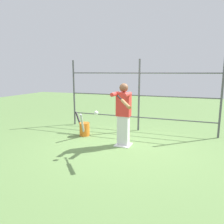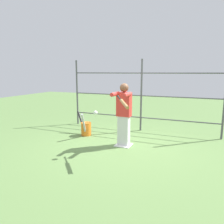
{
  "view_description": "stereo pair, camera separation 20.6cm",
  "coord_description": "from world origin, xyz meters",
  "px_view_note": "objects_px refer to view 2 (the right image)",
  "views": [
    {
      "loc": [
        -1.67,
        5.21,
        1.89
      ],
      "look_at": [
        0.19,
        0.34,
        0.93
      ],
      "focal_mm": 35.0,
      "sensor_mm": 36.0,
      "label": 1
    },
    {
      "loc": [
        -1.86,
        5.13,
        1.89
      ],
      "look_at": [
        0.19,
        0.34,
        0.93
      ],
      "focal_mm": 35.0,
      "sensor_mm": 36.0,
      "label": 2
    }
  ],
  "objects_px": {
    "batter": "(124,113)",
    "bat_bucket": "(86,128)",
    "baseball_bat_swinging": "(123,103)",
    "softball_in_flight": "(96,113)"
  },
  "relations": [
    {
      "from": "baseball_bat_swinging",
      "to": "softball_in_flight",
      "type": "bearing_deg",
      "value": -2.7
    },
    {
      "from": "batter",
      "to": "bat_bucket",
      "type": "xyz_separation_m",
      "value": [
        1.37,
        -0.43,
        -0.65
      ]
    },
    {
      "from": "baseball_bat_swinging",
      "to": "bat_bucket",
      "type": "bearing_deg",
      "value": -37.82
    },
    {
      "from": "batter",
      "to": "baseball_bat_swinging",
      "type": "relative_size",
      "value": 2.06
    },
    {
      "from": "bat_bucket",
      "to": "batter",
      "type": "bearing_deg",
      "value": 162.44
    },
    {
      "from": "batter",
      "to": "bat_bucket",
      "type": "relative_size",
      "value": 2.05
    },
    {
      "from": "baseball_bat_swinging",
      "to": "softball_in_flight",
      "type": "relative_size",
      "value": 8.15
    },
    {
      "from": "batter",
      "to": "bat_bucket",
      "type": "distance_m",
      "value": 1.58
    },
    {
      "from": "bat_bucket",
      "to": "softball_in_flight",
      "type": "bearing_deg",
      "value": 128.25
    },
    {
      "from": "batter",
      "to": "bat_bucket",
      "type": "bearing_deg",
      "value": -17.56
    }
  ]
}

